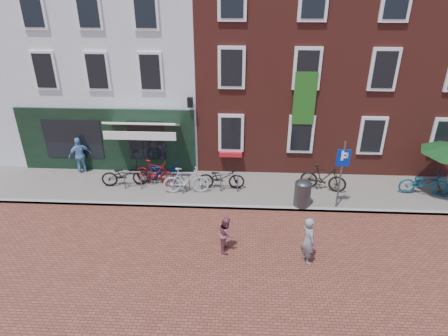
# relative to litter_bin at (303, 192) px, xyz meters

# --- Properties ---
(ground) EXTENTS (80.00, 80.00, 0.00)m
(ground) POSITION_rel_litter_bin_xyz_m (-3.36, -0.30, -0.70)
(ground) COLOR brown
(sidewalk) EXTENTS (24.00, 3.00, 0.10)m
(sidewalk) POSITION_rel_litter_bin_xyz_m (-2.36, 1.20, -0.65)
(sidewalk) COLOR slate
(sidewalk) RESTS_ON ground
(building_stucco) EXTENTS (8.00, 8.00, 9.00)m
(building_stucco) POSITION_rel_litter_bin_xyz_m (-8.36, 6.70, 3.80)
(building_stucco) COLOR silver
(building_stucco) RESTS_ON ground
(building_brick_mid) EXTENTS (6.00, 8.00, 10.00)m
(building_brick_mid) POSITION_rel_litter_bin_xyz_m (-1.36, 6.70, 4.30)
(building_brick_mid) COLOR maroon
(building_brick_mid) RESTS_ON ground
(building_brick_right) EXTENTS (6.00, 8.00, 10.00)m
(building_brick_right) POSITION_rel_litter_bin_xyz_m (4.64, 6.70, 4.30)
(building_brick_right) COLOR maroon
(building_brick_right) RESTS_ON ground
(litter_bin) EXTENTS (0.64, 0.64, 1.17)m
(litter_bin) POSITION_rel_litter_bin_xyz_m (0.00, 0.00, 0.00)
(litter_bin) COLOR #3B3C3E
(litter_bin) RESTS_ON sidewalk
(parking_sign) EXTENTS (0.50, 0.08, 2.73)m
(parking_sign) POSITION_rel_litter_bin_xyz_m (1.32, -0.06, 1.12)
(parking_sign) COLOR #4C4C4F
(parking_sign) RESTS_ON sidewalk
(woman) EXTENTS (0.57, 0.69, 1.61)m
(woman) POSITION_rel_litter_bin_xyz_m (-0.24, -3.19, 0.10)
(woman) COLOR gray
(woman) RESTS_ON ground
(boy) EXTENTS (0.48, 0.61, 1.26)m
(boy) POSITION_rel_litter_bin_xyz_m (-2.80, -2.76, -0.07)
(boy) COLOR #883E51
(boy) RESTS_ON ground
(cafe_person) EXTENTS (1.05, 0.85, 1.68)m
(cafe_person) POSITION_rel_litter_bin_xyz_m (-9.55, 2.30, 0.24)
(cafe_person) COLOR #6698C6
(cafe_person) RESTS_ON sidewalk
(bicycle_0) EXTENTS (2.02, 0.97, 1.02)m
(bicycle_0) POSITION_rel_litter_bin_xyz_m (-7.27, 1.20, -0.09)
(bicycle_0) COLOR black
(bicycle_0) RESTS_ON sidewalk
(bicycle_1) EXTENTS (1.95, 1.05, 1.13)m
(bicycle_1) POSITION_rel_litter_bin_xyz_m (-5.99, 1.31, -0.04)
(bicycle_1) COLOR #5D0B0A
(bicycle_1) RESTS_ON sidewalk
(bicycle_2) EXTENTS (2.05, 1.39, 1.02)m
(bicycle_2) POSITION_rel_litter_bin_xyz_m (-5.65, 1.49, -0.09)
(bicycle_2) COLOR #061251
(bicycle_2) RESTS_ON sidewalk
(bicycle_3) EXTENTS (1.92, 0.69, 1.13)m
(bicycle_3) POSITION_rel_litter_bin_xyz_m (-4.60, 0.73, -0.04)
(bicycle_3) COLOR #AEAFB1
(bicycle_3) RESTS_ON sidewalk
(bicycle_4) EXTENTS (1.95, 0.70, 1.02)m
(bicycle_4) POSITION_rel_litter_bin_xyz_m (-3.20, 1.17, -0.09)
(bicycle_4) COLOR black
(bicycle_4) RESTS_ON sidewalk
(bicycle_5) EXTENTS (1.95, 1.06, 1.13)m
(bicycle_5) POSITION_rel_litter_bin_xyz_m (1.01, 1.26, -0.04)
(bicycle_5) COLOR black
(bicycle_5) RESTS_ON sidewalk
(bicycle_6) EXTENTS (1.98, 0.80, 1.02)m
(bicycle_6) POSITION_rel_litter_bin_xyz_m (5.02, 1.12, -0.09)
(bicycle_6) COLOR #08455B
(bicycle_6) RESTS_ON sidewalk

